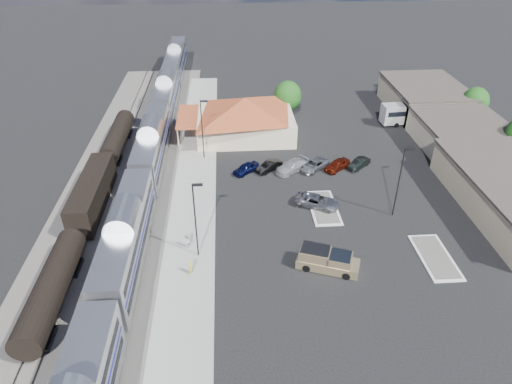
{
  "coord_description": "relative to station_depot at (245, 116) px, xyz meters",
  "views": [
    {
      "loc": [
        -7.44,
        -43.6,
        31.66
      ],
      "look_at": [
        -4.33,
        1.87,
        2.8
      ],
      "focal_mm": 32.0,
      "sensor_mm": 36.0,
      "label": 1
    }
  ],
  "objects": [
    {
      "name": "tree_east_c",
      "position": [
        38.56,
        2.0,
        0.63
      ],
      "size": [
        4.41,
        4.41,
        6.21
      ],
      "color": "#382314",
      "rests_on": "ground"
    },
    {
      "name": "station_depot",
      "position": [
        0.0,
        0.0,
        0.0
      ],
      "size": [
        18.35,
        12.24,
        6.2
      ],
      "color": "beige",
      "rests_on": "ground"
    },
    {
      "name": "parked_car_f",
      "position": [
        15.5,
        -12.25,
        -2.48
      ],
      "size": [
        3.89,
        3.7,
        1.31
      ],
      "primitive_type": "imported",
      "rotation": [
        0.0,
        0.0,
        -0.84
      ],
      "color": "black",
      "rests_on": "ground"
    },
    {
      "name": "railbed",
      "position": [
        -16.44,
        -16.0,
        -3.07
      ],
      "size": [
        16.0,
        100.0,
        0.12
      ],
      "primitive_type": "cube",
      "color": "#4C4944",
      "rests_on": "ground"
    },
    {
      "name": "traffic_island_north",
      "position": [
        18.56,
        -32.0,
        -3.03
      ],
      "size": [
        3.3,
        7.5,
        0.21
      ],
      "color": "silver",
      "rests_on": "ground"
    },
    {
      "name": "parked_car_b",
      "position": [
        2.7,
        -12.25,
        -2.45
      ],
      "size": [
        4.12,
        3.66,
        1.35
      ],
      "primitive_type": "imported",
      "rotation": [
        0.0,
        0.0,
        -0.91
      ],
      "color": "black",
      "rests_on": "ground"
    },
    {
      "name": "traffic_island_south",
      "position": [
        8.56,
        -22.0,
        -3.03
      ],
      "size": [
        3.3,
        7.5,
        0.21
      ],
      "color": "silver",
      "rests_on": "ground"
    },
    {
      "name": "ground",
      "position": [
        4.56,
        -24.0,
        -3.13
      ],
      "size": [
        280.0,
        280.0,
        0.0
      ],
      "primitive_type": "plane",
      "color": "black",
      "rests_on": "ground"
    },
    {
      "name": "buildings_east",
      "position": [
        32.56,
        -9.72,
        -0.86
      ],
      "size": [
        14.4,
        51.4,
        4.8
      ],
      "color": "#C6B28C",
      "rests_on": "ground"
    },
    {
      "name": "freight_cars",
      "position": [
        -19.44,
        -19.93,
        -1.21
      ],
      "size": [
        2.8,
        46.0,
        4.0
      ],
      "color": "black",
      "rests_on": "ground"
    },
    {
      "name": "passenger_train",
      "position": [
        -13.44,
        -9.42,
        -0.26
      ],
      "size": [
        3.0,
        104.0,
        5.55
      ],
      "color": "silver",
      "rests_on": "ground"
    },
    {
      "name": "lamp_plat_n",
      "position": [
        -6.34,
        -8.0,
        2.21
      ],
      "size": [
        1.08,
        0.25,
        9.0
      ],
      "color": "black",
      "rests_on": "ground"
    },
    {
      "name": "person_b",
      "position": [
        -7.7,
        -28.64,
        -2.1
      ],
      "size": [
        0.9,
        1.01,
        1.7
      ],
      "primitive_type": "imported",
      "rotation": [
        0.0,
        0.0,
        -1.94
      ],
      "color": "silver",
      "rests_on": "platform"
    },
    {
      "name": "pickup_truck",
      "position": [
        6.85,
        -32.86,
        -2.1
      ],
      "size": [
        6.67,
        4.34,
        2.17
      ],
      "rotation": [
        0.0,
        0.0,
        1.21
      ],
      "color": "tan",
      "rests_on": "ground"
    },
    {
      "name": "parked_car_c",
      "position": [
        5.9,
        -12.55,
        -2.37
      ],
      "size": [
        5.46,
        4.83,
        1.52
      ],
      "primitive_type": "imported",
      "rotation": [
        0.0,
        0.0,
        -0.93
      ],
      "color": "silver",
      "rests_on": "ground"
    },
    {
      "name": "lamp_plat_s",
      "position": [
        -6.34,
        -30.0,
        2.21
      ],
      "size": [
        1.08,
        0.25,
        9.0
      ],
      "color": "black",
      "rests_on": "ground"
    },
    {
      "name": "platform",
      "position": [
        -7.44,
        -18.0,
        -3.04
      ],
      "size": [
        5.5,
        92.0,
        0.18
      ],
      "primitive_type": "cube",
      "color": "gray",
      "rests_on": "ground"
    },
    {
      "name": "suv",
      "position": [
        7.79,
        -21.56,
        -2.37
      ],
      "size": [
        6.01,
        4.79,
        1.52
      ],
      "primitive_type": "imported",
      "rotation": [
        0.0,
        0.0,
        1.08
      ],
      "color": "gray",
      "rests_on": "ground"
    },
    {
      "name": "lamp_lot",
      "position": [
        16.66,
        -24.0,
        2.21
      ],
      "size": [
        1.08,
        0.25,
        9.0
      ],
      "color": "black",
      "rests_on": "ground"
    },
    {
      "name": "parked_car_d",
      "position": [
        9.1,
        -12.25,
        -2.46
      ],
      "size": [
        5.09,
        4.87,
        1.34
      ],
      "primitive_type": "imported",
      "rotation": [
        0.0,
        0.0,
        -0.85
      ],
      "color": "gray",
      "rests_on": "ground"
    },
    {
      "name": "parked_car_e",
      "position": [
        12.3,
        -12.55,
        -2.4
      ],
      "size": [
        4.44,
        4.07,
        1.47
      ],
      "primitive_type": "imported",
      "rotation": [
        0.0,
        0.0,
        -0.89
      ],
      "color": "maroon",
      "rests_on": "ground"
    },
    {
      "name": "parked_car_a",
      "position": [
        -0.5,
        -12.55,
        -2.44
      ],
      "size": [
        4.15,
        3.87,
        1.38
      ],
      "primitive_type": "imported",
      "rotation": [
        0.0,
        0.0,
        -0.87
      ],
      "color": "#0B113B",
      "rests_on": "ground"
    },
    {
      "name": "tree_depot",
      "position": [
        7.56,
        6.0,
        0.89
      ],
      "size": [
        4.71,
        4.71,
        6.63
      ],
      "color": "#382314",
      "rests_on": "ground"
    },
    {
      "name": "person_a",
      "position": [
        -7.03,
        -32.88,
        -2.11
      ],
      "size": [
        0.42,
        0.62,
        1.69
      ],
      "primitive_type": "imported",
      "rotation": [
        0.0,
        0.0,
        1.59
      ],
      "color": "#D7CB43",
      "rests_on": "platform"
    },
    {
      "name": "coach_bus",
      "position": [
        28.56,
        2.25,
        -1.07
      ],
      "size": [
        11.34,
        3.38,
        3.58
      ],
      "rotation": [
        0.0,
        0.0,
        1.66
      ],
      "color": "silver",
      "rests_on": "ground"
    }
  ]
}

